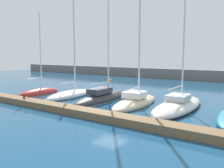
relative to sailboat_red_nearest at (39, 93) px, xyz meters
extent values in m
plane|color=navy|center=(12.84, -2.60, -0.25)|extent=(120.00, 120.00, 0.00)
cube|color=brown|center=(12.84, -4.47, 0.04)|extent=(34.14, 1.44, 0.58)
cube|color=slate|center=(12.84, 29.70, 0.79)|extent=(108.00, 2.35, 2.07)
ellipsoid|color=#B72D28|center=(0.00, 0.00, -0.05)|extent=(1.79, 6.11, 1.26)
ellipsoid|color=silver|center=(0.00, 0.00, -0.23)|extent=(1.81, 6.17, 0.12)
cylinder|color=silver|center=(-0.01, 0.46, 5.23)|extent=(0.13, 0.13, 9.30)
cylinder|color=silver|center=(0.01, -0.66, 1.84)|extent=(0.15, 2.27, 0.09)
ellipsoid|color=white|center=(4.28, 1.27, -0.02)|extent=(3.23, 7.77, 1.08)
cylinder|color=silver|center=(4.20, 2.11, 5.86)|extent=(0.18, 0.18, 10.67)
cylinder|color=silver|center=(4.33, 0.74, 1.48)|extent=(0.33, 2.28, 0.13)
ellipsoid|color=#2D2D33|center=(8.86, 1.78, 0.01)|extent=(2.86, 9.92, 1.25)
ellipsoid|color=silver|center=(8.86, 1.78, -0.23)|extent=(2.89, 10.02, 0.12)
cylinder|color=silver|center=(8.90, 0.99, 1.71)|extent=(0.26, 3.16, 0.11)
cube|color=#333842|center=(8.89, 1.02, 0.92)|extent=(1.59, 2.93, 0.57)
ellipsoid|color=beige|center=(12.97, 1.53, -0.02)|extent=(3.21, 8.51, 1.17)
cylinder|color=silver|center=(12.91, 2.29, 7.57)|extent=(0.18, 0.18, 14.00)
cylinder|color=silver|center=(13.04, 0.72, 1.48)|extent=(0.37, 2.95, 0.13)
cube|color=silver|center=(12.99, 1.31, 0.87)|extent=(2.03, 2.15, 0.60)
ellipsoid|color=silver|center=(17.13, 2.02, 0.06)|extent=(2.93, 9.96, 1.22)
ellipsoid|color=black|center=(17.13, 2.02, -0.23)|extent=(2.96, 10.06, 0.12)
cylinder|color=silver|center=(17.14, 1.09, 1.88)|extent=(0.12, 3.46, 0.10)
cube|color=silver|center=(17.13, 1.95, 0.92)|extent=(1.75, 2.21, 0.50)
sphere|color=orange|center=(-2.25, 18.39, -0.25)|extent=(0.74, 0.74, 0.74)
cylinder|color=black|center=(3.47, -4.47, 0.55)|extent=(0.20, 0.20, 0.44)
camera|label=1|loc=(24.47, -18.69, 4.69)|focal=38.19mm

